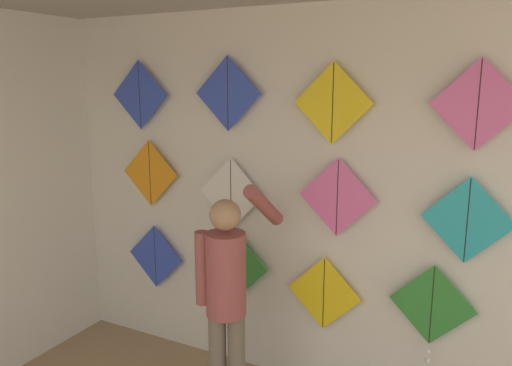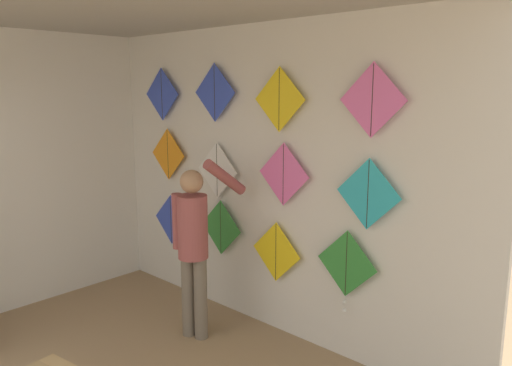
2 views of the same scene
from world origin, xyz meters
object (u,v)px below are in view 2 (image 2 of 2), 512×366
object	(u,v)px
kite_7	(368,194)
kite_9	(215,93)
kite_10	(279,99)
kite_1	(221,227)
shopkeeper	(194,238)
kite_0	(171,220)
kite_4	(168,154)
kite_5	(217,170)
kite_3	(346,267)
kite_11	(372,100)
kite_8	(162,94)
kite_2	(276,252)
kite_6	(283,174)

from	to	relation	value
kite_7	kite_9	bearing A→B (deg)	180.00
kite_10	kite_1	bearing A→B (deg)	180.00
shopkeeper	kite_1	bearing A→B (deg)	97.60
kite_0	kite_4	distance (m)	0.73
kite_10	kite_5	bearing A→B (deg)	180.00
kite_3	kite_11	bearing A→B (deg)	0.23
shopkeeper	kite_5	bearing A→B (deg)	101.12
kite_0	kite_9	world-z (taller)	kite_9
kite_0	kite_8	size ratio (longest dim) A/B	1.00
kite_4	kite_10	xyz separation A→B (m)	(1.57, 0.00, 0.61)
kite_1	kite_11	size ratio (longest dim) A/B	1.00
shopkeeper	kite_4	size ratio (longest dim) A/B	2.97
kite_4	kite_0	bearing A→B (deg)	0.00
kite_9	kite_11	world-z (taller)	kite_9
kite_5	kite_8	size ratio (longest dim) A/B	1.00
kite_2	kite_3	bearing A→B (deg)	-0.05
kite_4	kite_2	bearing A→B (deg)	0.00
kite_6	kite_11	xyz separation A→B (m)	(0.83, 0.00, 0.65)
kite_7	kite_3	bearing A→B (deg)	-179.77
kite_4	kite_9	world-z (taller)	kite_9
kite_5	kite_7	bearing A→B (deg)	0.00
shopkeeper	kite_2	bearing A→B (deg)	32.65
kite_0	kite_7	xyz separation A→B (m)	(2.44, 0.00, 0.65)
kite_0	kite_11	distance (m)	2.79
kite_4	kite_10	size ratio (longest dim) A/B	1.00
kite_10	kite_2	bearing A→B (deg)	180.00
shopkeeper	kite_0	bearing A→B (deg)	136.10
kite_3	kite_4	distance (m)	2.40
kite_2	kite_8	bearing A→B (deg)	180.00
kite_5	kite_7	size ratio (longest dim) A/B	1.00
shopkeeper	kite_4	xyz separation A→B (m)	(-1.06, 0.55, 0.60)
shopkeeper	kite_8	distance (m)	1.77
kite_8	kite_9	distance (m)	0.83
shopkeeper	kite_0	xyz separation A→B (m)	(-1.05, 0.55, -0.13)
kite_1	kite_8	bearing A→B (deg)	180.00
kite_0	kite_4	world-z (taller)	kite_4
kite_3	kite_5	world-z (taller)	kite_5
shopkeeper	kite_8	xyz separation A→B (m)	(-1.13, 0.55, 1.24)
kite_4	kite_7	size ratio (longest dim) A/B	1.00
kite_5	kite_6	world-z (taller)	kite_6
kite_4	kite_10	world-z (taller)	kite_10
kite_0	kite_9	xyz separation A→B (m)	(0.74, 0.00, 1.39)
kite_9	kite_11	distance (m)	1.70
kite_1	kite_6	distance (m)	1.02
shopkeeper	kite_9	xyz separation A→B (m)	(-0.30, 0.55, 1.26)
shopkeeper	kite_1	size ratio (longest dim) A/B	2.97
kite_0	kite_6	distance (m)	1.75
kite_4	kite_8	world-z (taller)	kite_8
kite_9	kite_4	bearing A→B (deg)	180.00
kite_6	kite_4	bearing A→B (deg)	180.00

